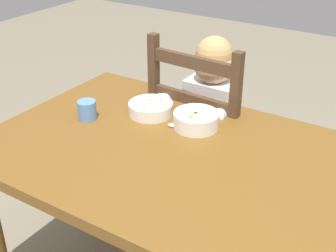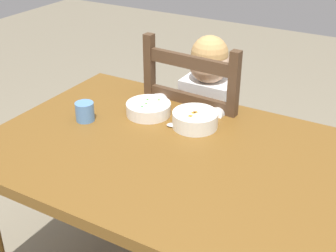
# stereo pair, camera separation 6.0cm
# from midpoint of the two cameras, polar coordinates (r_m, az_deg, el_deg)

# --- Properties ---
(dining_table) EXTENTS (1.29, 0.86, 0.72)m
(dining_table) POSITION_cam_midpoint_polar(r_m,az_deg,el_deg) (1.58, 1.87, -6.24)
(dining_table) COLOR brown
(dining_table) RESTS_ON ground
(dining_chair) EXTENTS (0.44, 0.44, 0.97)m
(dining_chair) POSITION_cam_midpoint_polar(r_m,az_deg,el_deg) (2.06, 5.71, -2.36)
(dining_chair) COLOR #4D3522
(dining_chair) RESTS_ON ground
(child_figure) EXTENTS (0.32, 0.31, 0.96)m
(child_figure) POSITION_cam_midpoint_polar(r_m,az_deg,el_deg) (1.98, 5.95, 1.81)
(child_figure) COLOR white
(child_figure) RESTS_ON ground
(bowl_of_peas) EXTENTS (0.17, 0.17, 0.05)m
(bowl_of_peas) POSITION_cam_midpoint_polar(r_m,az_deg,el_deg) (1.75, -1.18, 2.25)
(bowl_of_peas) COLOR white
(bowl_of_peas) RESTS_ON dining_table
(bowl_of_carrots) EXTENTS (0.17, 0.17, 0.06)m
(bowl_of_carrots) POSITION_cam_midpoint_polar(r_m,az_deg,el_deg) (1.65, 4.58, 0.80)
(bowl_of_carrots) COLOR white
(bowl_of_carrots) RESTS_ON dining_table
(spoon) EXTENTS (0.13, 0.08, 0.01)m
(spoon) POSITION_cam_midpoint_polar(r_m,az_deg,el_deg) (1.66, 2.44, 0.05)
(spoon) COLOR silver
(spoon) RESTS_ON dining_table
(drinking_cup) EXTENTS (0.07, 0.07, 0.07)m
(drinking_cup) POSITION_cam_midpoint_polar(r_m,az_deg,el_deg) (1.73, -9.08, 1.97)
(drinking_cup) COLOR #5A8DCD
(drinking_cup) RESTS_ON dining_table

